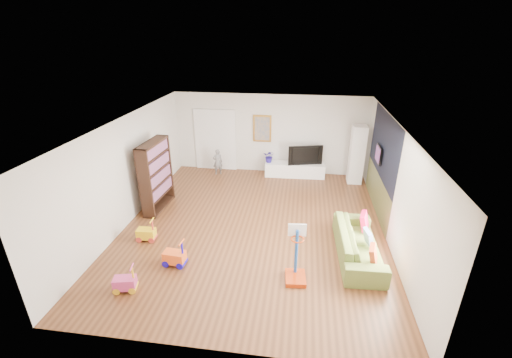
# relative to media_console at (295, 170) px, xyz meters

# --- Properties ---
(floor) EXTENTS (6.50, 7.50, 0.00)m
(floor) POSITION_rel_media_console_xyz_m (-0.91, -3.42, -0.23)
(floor) COLOR brown
(floor) RESTS_ON ground
(ceiling) EXTENTS (6.50, 7.50, 0.00)m
(ceiling) POSITION_rel_media_console_xyz_m (-0.91, -3.42, 2.47)
(ceiling) COLOR white
(ceiling) RESTS_ON ground
(wall_back) EXTENTS (6.50, 0.00, 2.70)m
(wall_back) POSITION_rel_media_console_xyz_m (-0.91, 0.33, 1.12)
(wall_back) COLOR silver
(wall_back) RESTS_ON ground
(wall_front) EXTENTS (6.50, 0.00, 2.70)m
(wall_front) POSITION_rel_media_console_xyz_m (-0.91, -7.17, 1.12)
(wall_front) COLOR silver
(wall_front) RESTS_ON ground
(wall_left) EXTENTS (0.00, 7.50, 2.70)m
(wall_left) POSITION_rel_media_console_xyz_m (-4.16, -3.42, 1.12)
(wall_left) COLOR white
(wall_left) RESTS_ON ground
(wall_right) EXTENTS (0.00, 7.50, 2.70)m
(wall_right) POSITION_rel_media_console_xyz_m (2.34, -3.42, 1.12)
(wall_right) COLOR silver
(wall_right) RESTS_ON ground
(navy_accent) EXTENTS (0.01, 3.20, 1.70)m
(navy_accent) POSITION_rel_media_console_xyz_m (2.32, -2.02, 1.62)
(navy_accent) COLOR black
(navy_accent) RESTS_ON wall_right
(olive_wainscot) EXTENTS (0.01, 3.20, 1.00)m
(olive_wainscot) POSITION_rel_media_console_xyz_m (2.32, -2.02, 0.27)
(olive_wainscot) COLOR brown
(olive_wainscot) RESTS_ON wall_right
(doorway) EXTENTS (1.45, 0.06, 2.10)m
(doorway) POSITION_rel_media_console_xyz_m (-2.81, 0.29, 0.82)
(doorway) COLOR white
(doorway) RESTS_ON ground
(painting_back) EXTENTS (0.62, 0.06, 0.92)m
(painting_back) POSITION_rel_media_console_xyz_m (-1.16, 0.29, 1.32)
(painting_back) COLOR gold
(painting_back) RESTS_ON wall_back
(artwork_right) EXTENTS (0.04, 0.56, 0.46)m
(artwork_right) POSITION_rel_media_console_xyz_m (2.26, -1.82, 1.32)
(artwork_right) COLOR #7F3F8C
(artwork_right) RESTS_ON wall_right
(media_console) EXTENTS (2.02, 0.57, 0.47)m
(media_console) POSITION_rel_media_console_xyz_m (0.00, 0.00, 0.00)
(media_console) COLOR white
(media_console) RESTS_ON ground
(tall_cabinet) EXTENTS (0.45, 0.45, 1.90)m
(tall_cabinet) POSITION_rel_media_console_xyz_m (1.95, -0.23, 0.72)
(tall_cabinet) COLOR white
(tall_cabinet) RESTS_ON ground
(bookshelf) EXTENTS (0.42, 1.34, 1.94)m
(bookshelf) POSITION_rel_media_console_xyz_m (-3.71, -2.78, 0.74)
(bookshelf) COLOR black
(bookshelf) RESTS_ON ground
(sofa) EXTENTS (0.94, 2.25, 0.65)m
(sofa) POSITION_rel_media_console_xyz_m (1.55, -4.33, 0.09)
(sofa) COLOR olive
(sofa) RESTS_ON ground
(basketball_hoop) EXTENTS (0.46, 0.54, 1.20)m
(basketball_hoop) POSITION_rel_media_console_xyz_m (0.21, -5.33, 0.37)
(basketball_hoop) COLOR #AB2D06
(basketball_hoop) RESTS_ON ground
(ride_on_yellow) EXTENTS (0.43, 0.28, 0.56)m
(ride_on_yellow) POSITION_rel_media_console_xyz_m (-3.37, -4.40, 0.05)
(ride_on_yellow) COLOR yellow
(ride_on_yellow) RESTS_ON ground
(ride_on_orange) EXTENTS (0.48, 0.32, 0.61)m
(ride_on_orange) POSITION_rel_media_console_xyz_m (-2.37, -5.20, 0.07)
(ride_on_orange) COLOR #FF6120
(ride_on_orange) RESTS_ON ground
(ride_on_pink) EXTENTS (0.46, 0.34, 0.55)m
(ride_on_pink) POSITION_rel_media_console_xyz_m (-3.04, -6.08, 0.04)
(ride_on_pink) COLOR #CE3B7D
(ride_on_pink) RESTS_ON ground
(child) EXTENTS (0.39, 0.32, 0.90)m
(child) POSITION_rel_media_console_xyz_m (-2.64, -0.20, 0.22)
(child) COLOR slate
(child) RESTS_ON ground
(tv) EXTENTS (1.15, 0.44, 0.66)m
(tv) POSITION_rel_media_console_xyz_m (0.30, 0.02, 0.57)
(tv) COLOR black
(tv) RESTS_ON media_console
(vase_plant) EXTENTS (0.43, 0.39, 0.42)m
(vase_plant) POSITION_rel_media_console_xyz_m (-0.87, -0.02, 0.45)
(vase_plant) COLOR navy
(vase_plant) RESTS_ON media_console
(pillow_left) EXTENTS (0.19, 0.38, 0.37)m
(pillow_left) POSITION_rel_media_console_xyz_m (1.73, -4.98, 0.28)
(pillow_left) COLOR #AB3C1A
(pillow_left) RESTS_ON sofa
(pillow_center) EXTENTS (0.16, 0.36, 0.35)m
(pillow_center) POSITION_rel_media_console_xyz_m (1.73, -4.35, 0.28)
(pillow_center) COLOR silver
(pillow_center) RESTS_ON sofa
(pillow_right) EXTENTS (0.21, 0.42, 0.41)m
(pillow_right) POSITION_rel_media_console_xyz_m (1.75, -3.66, 0.28)
(pillow_right) COLOR #C00E39
(pillow_right) RESTS_ON sofa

